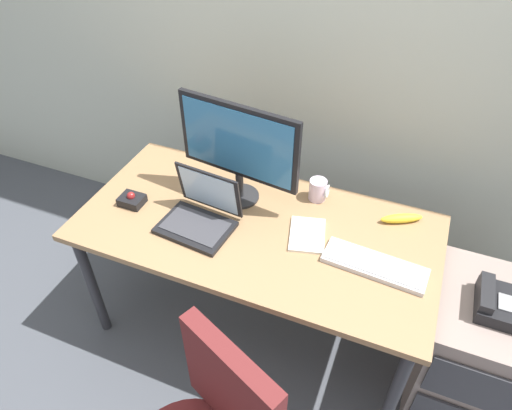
{
  "coord_description": "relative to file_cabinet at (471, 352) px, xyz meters",
  "views": [
    {
      "loc": [
        0.55,
        -1.36,
        2.11
      ],
      "look_at": [
        0.0,
        0.0,
        0.83
      ],
      "focal_mm": 32.32,
      "sensor_mm": 36.0,
      "label": 1
    }
  ],
  "objects": [
    {
      "name": "back_wall",
      "position": [
        -1.01,
        0.75,
        1.07
      ],
      "size": [
        6.0,
        0.1,
        2.8
      ],
      "primitive_type": "cube",
      "color": "beige",
      "rests_on": "ground"
    },
    {
      "name": "paper_notepad",
      "position": [
        -0.78,
        0.03,
        0.39
      ],
      "size": [
        0.19,
        0.24,
        0.01
      ],
      "primitive_type": "cube",
      "rotation": [
        0.0,
        0.0,
        0.25
      ],
      "color": "white",
      "rests_on": "desk"
    },
    {
      "name": "banana",
      "position": [
        -0.42,
        0.27,
        0.41
      ],
      "size": [
        0.19,
        0.13,
        0.04
      ],
      "primitive_type": "ellipsoid",
      "rotation": [
        0.0,
        0.0,
        0.48
      ],
      "color": "yellow",
      "rests_on": "desk"
    },
    {
      "name": "file_cabinet",
      "position": [
        0.0,
        0.0,
        0.0
      ],
      "size": [
        0.42,
        0.53,
        0.65
      ],
      "color": "gray",
      "rests_on": "ground"
    },
    {
      "name": "keyboard",
      "position": [
        -0.48,
        -0.04,
        0.4
      ],
      "size": [
        0.42,
        0.17,
        0.03
      ],
      "color": "silver",
      "rests_on": "desk"
    },
    {
      "name": "cell_phone",
      "position": [
        -1.34,
        0.16,
        0.39
      ],
      "size": [
        0.14,
        0.15,
        0.01
      ],
      "primitive_type": "cube",
      "rotation": [
        0.0,
        0.0,
        0.65
      ],
      "color": "black",
      "rests_on": "desk"
    },
    {
      "name": "desk_phone",
      "position": [
        -0.01,
        -0.02,
        0.36
      ],
      "size": [
        0.17,
        0.2,
        0.09
      ],
      "color": "black",
      "rests_on": "file_cabinet"
    },
    {
      "name": "laptop",
      "position": [
        -1.24,
        -0.07,
        0.44
      ],
      "size": [
        0.33,
        0.29,
        0.24
      ],
      "color": "black",
      "rests_on": "desk"
    },
    {
      "name": "ground_plane",
      "position": [
        -1.01,
        0.01,
        -0.33
      ],
      "size": [
        8.0,
        8.0,
        0.0
      ],
      "primitive_type": "plane",
      "color": "#464A51"
    },
    {
      "name": "trackball_mouse",
      "position": [
        -1.59,
        -0.07,
        0.41
      ],
      "size": [
        0.11,
        0.09,
        0.07
      ],
      "color": "black",
      "rests_on": "desk"
    },
    {
      "name": "coffee_mug",
      "position": [
        -0.81,
        0.29,
        0.44
      ],
      "size": [
        0.09,
        0.08,
        0.1
      ],
      "color": "silver",
      "rests_on": "desk"
    },
    {
      "name": "desk",
      "position": [
        -1.01,
        0.01,
        0.32
      ],
      "size": [
        1.58,
        0.78,
        0.71
      ],
      "color": "#9B744E",
      "rests_on": "ground"
    },
    {
      "name": "monitor_main",
      "position": [
        -1.15,
        0.16,
        0.67
      ],
      "size": [
        0.57,
        0.18,
        0.49
      ],
      "color": "#262628",
      "rests_on": "desk"
    }
  ]
}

